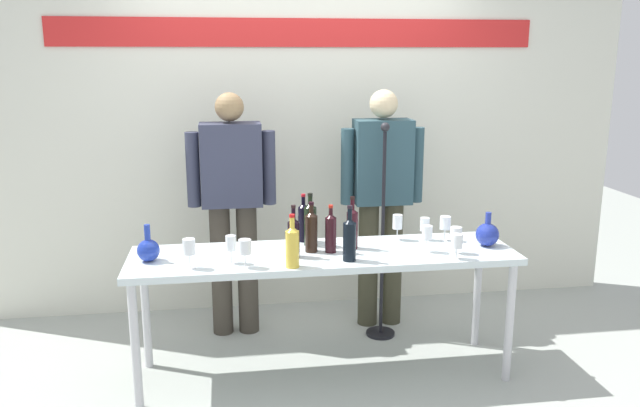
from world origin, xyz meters
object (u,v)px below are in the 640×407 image
(wine_glass_right_2, at_px, (398,222))
(wine_glass_right_1, at_px, (456,234))
(wine_bottle_0, at_px, (294,236))
(presenter_right, at_px, (382,195))
(wine_bottle_3, at_px, (350,238))
(decanter_blue_right, at_px, (487,234))
(wine_glass_right_0, at_px, (457,242))
(wine_bottle_1, at_px, (310,223))
(wine_bottle_6, at_px, (352,227))
(wine_glass_left_2, at_px, (245,247))
(wine_bottle_4, at_px, (331,232))
(wine_bottle_7, at_px, (303,221))
(wine_glass_right_4, at_px, (427,233))
(wine_glass_left_0, at_px, (231,244))
(microphone_stand, at_px, (382,268))
(wine_bottle_2, at_px, (292,245))
(wine_glass_right_5, at_px, (445,223))
(wine_bottle_5, at_px, (311,230))
(decanter_blue_left, at_px, (148,250))
(wine_glass_left_1, at_px, (189,247))
(presenter_left, at_px, (232,200))
(display_table, at_px, (324,263))
(wine_glass_right_3, at_px, (425,225))

(wine_glass_right_2, bearing_deg, wine_glass_right_1, -50.45)
(wine_bottle_0, bearing_deg, wine_glass_right_1, -4.44)
(presenter_right, height_order, wine_bottle_3, presenter_right)
(decanter_blue_right, bearing_deg, wine_bottle_3, -170.02)
(wine_glass_right_0, bearing_deg, wine_bottle_1, 153.57)
(wine_glass_right_2, bearing_deg, wine_bottle_6, -157.14)
(wine_glass_left_2, bearing_deg, wine_bottle_4, 21.97)
(wine_bottle_7, distance_m, wine_glass_right_4, 0.76)
(presenter_right, height_order, wine_glass_left_0, presenter_right)
(presenter_right, bearing_deg, microphone_stand, -100.81)
(wine_bottle_2, relative_size, wine_glass_right_5, 1.92)
(wine_bottle_7, bearing_deg, wine_bottle_5, -85.14)
(wine_bottle_7, height_order, wine_glass_right_1, wine_bottle_7)
(decanter_blue_left, xyz_separation_m, wine_glass_left_2, (0.53, -0.19, 0.05))
(wine_glass_right_2, relative_size, wine_glass_right_4, 1.01)
(wine_bottle_5, bearing_deg, wine_bottle_3, -46.39)
(decanter_blue_left, height_order, wine_glass_left_1, decanter_blue_left)
(wine_glass_right_1, bearing_deg, wine_bottle_3, -176.17)
(decanter_blue_left, bearing_deg, presenter_left, 55.81)
(wine_glass_left_0, bearing_deg, wine_glass_left_2, -48.44)
(display_table, distance_m, wine_glass_left_1, 0.81)
(display_table, bearing_deg, wine_glass_right_3, 13.72)
(wine_glass_right_5, bearing_deg, wine_glass_right_0, -98.99)
(display_table, bearing_deg, presenter_right, 53.24)
(decanter_blue_left, bearing_deg, microphone_stand, 18.80)
(wine_bottle_5, relative_size, microphone_stand, 0.20)
(decanter_blue_right, relative_size, wine_glass_left_0, 1.32)
(wine_glass_right_3, bearing_deg, wine_glass_right_1, -71.90)
(wine_glass_left_1, xyz_separation_m, wine_glass_left_2, (0.30, -0.03, -0.00))
(decanter_blue_right, xyz_separation_m, presenter_left, (-1.52, 0.71, 0.10))
(wine_bottle_1, height_order, wine_bottle_3, wine_bottle_1)
(presenter_left, xyz_separation_m, presenter_right, (1.04, 0.00, 0.00))
(wine_glass_left_1, distance_m, wine_glass_left_2, 0.30)
(wine_bottle_6, bearing_deg, wine_glass_left_2, -158.04)
(wine_bottle_3, height_order, wine_glass_right_5, wine_bottle_3)
(wine_bottle_7, xyz_separation_m, wine_glass_right_3, (0.75, -0.09, -0.03))
(presenter_left, xyz_separation_m, wine_bottle_1, (0.46, -0.53, -0.04))
(presenter_left, relative_size, wine_bottle_1, 5.17)
(display_table, distance_m, decanter_blue_left, 1.01)
(display_table, bearing_deg, wine_bottle_3, -55.35)
(wine_bottle_5, bearing_deg, wine_glass_right_0, -18.00)
(wine_glass_left_0, xyz_separation_m, wine_glass_left_2, (0.07, -0.08, 0.00))
(wine_glass_right_2, xyz_separation_m, wine_glass_right_3, (0.17, -0.03, -0.02))
(presenter_left, height_order, wine_bottle_5, presenter_left)
(presenter_right, distance_m, wine_bottle_3, 0.95)
(wine_bottle_6, relative_size, wine_glass_left_0, 1.99)
(wine_bottle_1, bearing_deg, wine_glass_right_0, -26.43)
(decanter_blue_left, height_order, wine_bottle_6, wine_bottle_6)
(wine_bottle_1, distance_m, wine_bottle_2, 0.42)
(wine_glass_right_3, xyz_separation_m, microphone_stand, (-0.19, 0.32, -0.38))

